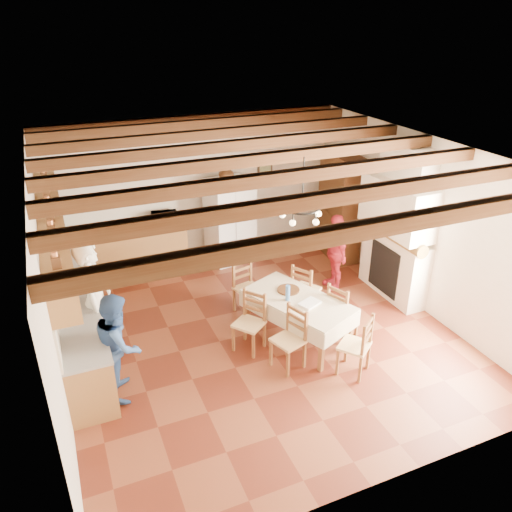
{
  "coord_description": "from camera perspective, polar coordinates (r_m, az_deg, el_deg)",
  "views": [
    {
      "loc": [
        -2.7,
        -6.31,
        4.76
      ],
      "look_at": [
        0.1,
        0.3,
        1.25
      ],
      "focal_mm": 35.0,
      "sensor_mm": 36.0,
      "label": 1
    }
  ],
  "objects": [
    {
      "name": "chair_end_near",
      "position": [
        7.4,
        11.19,
        -9.89
      ],
      "size": [
        0.58,
        0.57,
        0.96
      ],
      "primitive_type": null,
      "rotation": [
        0.0,
        0.0,
        3.8
      ],
      "color": "brown",
      "rests_on": "floor"
    },
    {
      "name": "person_woman_blue",
      "position": [
        7.02,
        -15.37,
        -9.74
      ],
      "size": [
        0.71,
        0.84,
        1.53
      ],
      "primitive_type": "imported",
      "rotation": [
        0.0,
        0.0,
        1.38
      ],
      "color": "#2F518E",
      "rests_on": "floor"
    },
    {
      "name": "wall_back",
      "position": [
        10.47,
        -6.9,
        7.72
      ],
      "size": [
        6.0,
        0.02,
        3.0
      ],
      "primitive_type": "cube",
      "color": "beige",
      "rests_on": "ground"
    },
    {
      "name": "upper_cabinets",
      "position": [
        7.92,
        -22.17,
        2.47
      ],
      "size": [
        0.35,
        4.2,
        0.7
      ],
      "primitive_type": "cube",
      "color": "olive",
      "rests_on": "ground"
    },
    {
      "name": "wall_picture",
      "position": [
        10.84,
        1.04,
        10.49
      ],
      "size": [
        0.34,
        0.03,
        0.42
      ],
      "primitive_type": "cube",
      "color": "#2F2117",
      "rests_on": "ground"
    },
    {
      "name": "chair_right_near",
      "position": [
        8.15,
        9.88,
        -6.07
      ],
      "size": [
        0.53,
        0.54,
        0.96
      ],
      "primitive_type": null,
      "rotation": [
        0.0,
        0.0,
        1.94
      ],
      "color": "brown",
      "rests_on": "floor"
    },
    {
      "name": "refrigerator",
      "position": [
        10.39,
        -3.0,
        4.06
      ],
      "size": [
        0.97,
        0.83,
        1.75
      ],
      "primitive_type": "cube",
      "rotation": [
        0.0,
        0.0,
        0.13
      ],
      "color": "white",
      "rests_on": "floor"
    },
    {
      "name": "fireplace",
      "position": [
        9.12,
        15.63,
        3.42
      ],
      "size": [
        0.56,
        1.6,
        2.8
      ],
      "primitive_type": null,
      "color": "beige",
      "rests_on": "ground"
    },
    {
      "name": "dining_table",
      "position": [
        7.85,
        4.8,
        -5.44
      ],
      "size": [
        1.47,
        1.92,
        0.75
      ],
      "rotation": [
        0.0,
        0.0,
        0.39
      ],
      "color": "silver",
      "rests_on": "floor"
    },
    {
      "name": "wall_right",
      "position": [
        9.12,
        17.91,
        3.79
      ],
      "size": [
        0.02,
        6.5,
        3.0
      ],
      "primitive_type": "cube",
      "color": "beige",
      "rests_on": "ground"
    },
    {
      "name": "fridge_vase",
      "position": [
        10.03,
        -3.43,
        9.5
      ],
      "size": [
        0.36,
        0.36,
        0.32
      ],
      "primitive_type": "imported",
      "rotation": [
        0.0,
        0.0,
        -0.22
      ],
      "color": "#39240C",
      "rests_on": "refrigerator"
    },
    {
      "name": "ceiling",
      "position": [
        7.09,
        0.21,
        11.74
      ],
      "size": [
        6.0,
        6.5,
        0.02
      ],
      "primitive_type": "cube",
      "color": "silver",
      "rests_on": "ground"
    },
    {
      "name": "microwave",
      "position": [
        10.17,
        -10.42,
        4.15
      ],
      "size": [
        0.56,
        0.43,
        0.28
      ],
      "primitive_type": "imported",
      "rotation": [
        0.0,
        0.0,
        -0.19
      ],
      "color": "silver",
      "rests_on": "countertop_back"
    },
    {
      "name": "person_man",
      "position": [
        7.76,
        -17.86,
        -4.78
      ],
      "size": [
        0.62,
        0.78,
        1.89
      ],
      "primitive_type": "imported",
      "rotation": [
        0.0,
        0.0,
        1.31
      ],
      "color": "white",
      "rests_on": "floor"
    },
    {
      "name": "countertop_back",
      "position": [
        10.11,
        -14.64,
        2.59
      ],
      "size": [
        2.34,
        0.62,
        0.04
      ],
      "primitive_type": "cube",
      "color": "gray",
      "rests_on": "lower_cabinets_back"
    },
    {
      "name": "person_woman_red",
      "position": [
        9.45,
        9.04,
        0.51
      ],
      "size": [
        0.51,
        0.92,
        1.48
      ],
      "primitive_type": "imported",
      "rotation": [
        0.0,
        0.0,
        -1.75
      ],
      "color": "#B2202C",
      "rests_on": "floor"
    },
    {
      "name": "chandelier",
      "position": [
        7.16,
        5.26,
        5.41
      ],
      "size": [
        0.47,
        0.47,
        0.03
      ],
      "primitive_type": "torus",
      "color": "black",
      "rests_on": "ground"
    },
    {
      "name": "backsplash_back",
      "position": [
        10.26,
        -15.11,
        4.81
      ],
      "size": [
        2.3,
        0.03,
        0.6
      ],
      "primitive_type": "cube",
      "color": "beige",
      "rests_on": "ground"
    },
    {
      "name": "lower_cabinets_left",
      "position": [
        8.54,
        -19.75,
        -6.13
      ],
      "size": [
        0.6,
        4.3,
        0.86
      ],
      "primitive_type": "cube",
      "color": "olive",
      "rests_on": "ground"
    },
    {
      "name": "chair_end_far",
      "position": [
        8.64,
        -0.9,
        -3.66
      ],
      "size": [
        0.51,
        0.49,
        0.96
      ],
      "primitive_type": null,
      "rotation": [
        0.0,
        0.0,
        0.25
      ],
      "color": "brown",
      "rests_on": "floor"
    },
    {
      "name": "ceiling_beams",
      "position": [
        7.11,
        0.2,
        10.96
      ],
      "size": [
        6.0,
        6.3,
        0.16
      ],
      "primitive_type": null,
      "color": "#34190A",
      "rests_on": "ground"
    },
    {
      "name": "chair_left_far",
      "position": [
        7.72,
        -0.82,
        -7.65
      ],
      "size": [
        0.57,
        0.58,
        0.96
      ],
      "primitive_type": null,
      "rotation": [
        0.0,
        0.0,
        -0.93
      ],
      "color": "brown",
      "rests_on": "floor"
    },
    {
      "name": "countertop_left",
      "position": [
        8.32,
        -20.21,
        -3.5
      ],
      "size": [
        0.62,
        4.3,
        0.04
      ],
      "primitive_type": "cube",
      "color": "gray",
      "rests_on": "lower_cabinets_left"
    },
    {
      "name": "chair_left_near",
      "position": [
        7.38,
        3.69,
        -9.5
      ],
      "size": [
        0.51,
        0.52,
        0.96
      ],
      "primitive_type": null,
      "rotation": [
        0.0,
        0.0,
        -1.25
      ],
      "color": "brown",
      "rests_on": "floor"
    },
    {
      "name": "wall_front",
      "position": [
        5.22,
        14.8,
        -13.67
      ],
      "size": [
        6.0,
        0.02,
        3.0
      ],
      "primitive_type": "cube",
      "color": "beige",
      "rests_on": "ground"
    },
    {
      "name": "backsplash_left",
      "position": [
        8.18,
        -22.52,
        -1.89
      ],
      "size": [
        0.03,
        4.3,
        0.6
      ],
      "primitive_type": "cube",
      "color": "beige",
      "rests_on": "ground"
    },
    {
      "name": "hutch",
      "position": [
        10.65,
        9.49,
        5.67
      ],
      "size": [
        0.63,
        1.27,
        2.23
      ],
      "primitive_type": null,
      "rotation": [
        0.0,
        0.0,
        -0.09
      ],
      "color": "#39240C",
      "rests_on": "floor"
    },
    {
      "name": "lower_cabinets_back",
      "position": [
        10.29,
        -14.36,
        0.3
      ],
      "size": [
        2.3,
        0.6,
        0.86
      ],
      "primitive_type": "cube",
      "color": "olive",
      "rests_on": "ground"
    },
    {
      "name": "wall_left",
      "position": [
        7.11,
        -22.76,
        -3.47
      ],
      "size": [
        0.02,
        6.5,
        3.0
      ],
      "primitive_type": "cube",
      "color": "beige",
      "rests_on": "ground"
    },
    {
      "name": "floor",
      "position": [
        8.36,
        0.17,
        -8.74
      ],
      "size": [
        6.0,
        6.5,
        0.02
      ],
      "primitive_type": "cube",
      "color": "#531D11",
      "rests_on": "ground"
    },
    {
      "name": "chair_right_far",
      "position": [
        8.66,
        5.71,
        -3.7
      ],
      "size": [
        0.56,
        0.57,
        0.96
      ],
      "primitive_type": null,
      "rotation": [
        0.0,
        0.0,
        2.13
      ],
      "color": "brown",
      "rests_on": "floor"
    }
  ]
}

